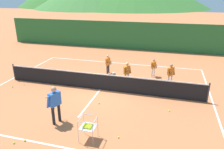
% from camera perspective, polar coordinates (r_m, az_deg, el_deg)
% --- Properties ---
extents(ground_plane, '(120.00, 120.00, 0.00)m').
position_cam_1_polar(ground_plane, '(12.32, -3.21, -4.03)').
color(ground_plane, '#C67042').
extents(line_baseline_near, '(11.95, 0.08, 0.01)m').
position_cam_1_polar(line_baseline_near, '(8.40, -14.71, -17.87)').
color(line_baseline_near, white).
rests_on(line_baseline_near, ground).
extents(line_baseline_far, '(11.95, 0.08, 0.01)m').
position_cam_1_polar(line_baseline_far, '(16.95, 2.32, 3.01)').
color(line_baseline_far, white).
rests_on(line_baseline_far, ground).
extents(line_sideline_west, '(0.08, 10.18, 0.01)m').
position_cam_1_polar(line_sideline_west, '(15.20, -25.11, -1.13)').
color(line_sideline_west, white).
rests_on(line_sideline_west, ground).
extents(line_sideline_east, '(0.08, 10.18, 0.01)m').
position_cam_1_polar(line_sideline_east, '(12.00, 25.21, -6.83)').
color(line_sideline_east, white).
rests_on(line_sideline_east, ground).
extents(line_service_center, '(0.08, 6.11, 0.01)m').
position_cam_1_polar(line_service_center, '(12.32, -3.21, -4.01)').
color(line_service_center, white).
rests_on(line_service_center, ground).
extents(tennis_net, '(11.44, 0.08, 1.05)m').
position_cam_1_polar(tennis_net, '(12.12, -3.25, -1.88)').
color(tennis_net, '#333338').
rests_on(tennis_net, ground).
extents(instructor, '(0.48, 0.83, 1.66)m').
position_cam_1_polar(instructor, '(9.18, -14.92, -6.90)').
color(instructor, black).
rests_on(instructor, ground).
extents(student_0, '(0.41, 0.67, 1.30)m').
position_cam_1_polar(student_0, '(14.57, -1.06, 3.25)').
color(student_0, black).
rests_on(student_0, ground).
extents(student_1, '(0.43, 0.73, 1.37)m').
position_cam_1_polar(student_1, '(12.76, 4.00, 0.86)').
color(student_1, silver).
rests_on(student_1, ground).
extents(student_2, '(0.40, 0.67, 1.19)m').
position_cam_1_polar(student_2, '(14.26, 10.99, 2.21)').
color(student_2, silver).
rests_on(student_2, ground).
extents(student_3, '(0.47, 0.71, 1.34)m').
position_cam_1_polar(student_3, '(13.02, 15.32, 0.48)').
color(student_3, silver).
rests_on(student_3, ground).
extents(ball_cart, '(0.58, 0.58, 0.90)m').
position_cam_1_polar(ball_cart, '(8.16, -6.45, -13.42)').
color(ball_cart, '#B7B7BC').
rests_on(ball_cart, ground).
extents(tennis_ball_0, '(0.07, 0.07, 0.07)m').
position_cam_1_polar(tennis_ball_0, '(8.50, 1.72, -16.29)').
color(tennis_ball_0, yellow).
rests_on(tennis_ball_0, ground).
extents(tennis_ball_1, '(0.07, 0.07, 0.07)m').
position_cam_1_polar(tennis_ball_1, '(10.49, 14.92, -9.25)').
color(tennis_ball_1, yellow).
rests_on(tennis_ball_1, ground).
extents(tennis_ball_2, '(0.07, 0.07, 0.07)m').
position_cam_1_polar(tennis_ball_2, '(13.88, -24.92, -2.96)').
color(tennis_ball_2, yellow).
rests_on(tennis_ball_2, ground).
extents(tennis_ball_3, '(0.07, 0.07, 0.07)m').
position_cam_1_polar(tennis_ball_3, '(8.95, -22.10, -15.91)').
color(tennis_ball_3, yellow).
rests_on(tennis_ball_3, ground).
extents(tennis_ball_4, '(0.07, 0.07, 0.07)m').
position_cam_1_polar(tennis_ball_4, '(10.72, -15.17, -8.59)').
color(tennis_ball_4, yellow).
rests_on(tennis_ball_4, ground).
extents(tennis_ball_5, '(0.07, 0.07, 0.07)m').
position_cam_1_polar(tennis_ball_5, '(8.97, -24.57, -16.19)').
color(tennis_ball_5, yellow).
rests_on(tennis_ball_5, ground).
extents(tennis_ball_6, '(0.07, 0.07, 0.07)m').
position_cam_1_polar(tennis_ball_6, '(11.88, -17.20, -5.78)').
color(tennis_ball_6, yellow).
rests_on(tennis_ball_6, ground).
extents(tennis_ball_7, '(0.07, 0.07, 0.07)m').
position_cam_1_polar(tennis_ball_7, '(10.79, -3.44, -7.62)').
color(tennis_ball_7, yellow).
rests_on(tennis_ball_7, ground).
extents(tennis_ball_8, '(0.07, 0.07, 0.07)m').
position_cam_1_polar(tennis_ball_8, '(13.90, -22.33, -2.52)').
color(tennis_ball_8, yellow).
rests_on(tennis_ball_8, ground).
extents(windscreen_fence, '(26.30, 0.08, 2.65)m').
position_cam_1_polar(windscreen_fence, '(21.10, 5.35, 10.17)').
color(windscreen_fence, '#286B33').
rests_on(windscreen_fence, ground).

